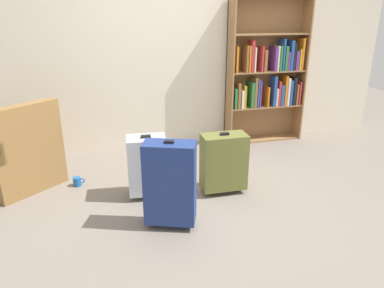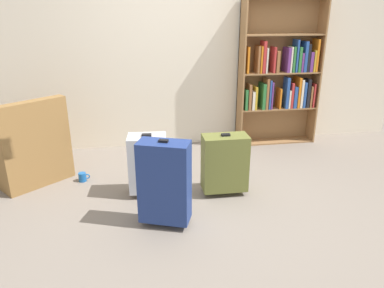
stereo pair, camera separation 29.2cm
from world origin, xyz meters
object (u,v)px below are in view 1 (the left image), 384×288
object	(u,v)px
armchair	(17,157)
bookshelf	(267,74)
mug	(77,182)
suitcase_navy_blue	(170,183)
suitcase_silver	(147,165)
suitcase_olive	(224,162)

from	to	relation	value
armchair	bookshelf	bearing A→B (deg)	12.53
bookshelf	armchair	distance (m)	3.21
mug	suitcase_navy_blue	world-z (taller)	suitcase_navy_blue
armchair	suitcase_navy_blue	size ratio (longest dim) A/B	1.28
mug	suitcase_silver	bearing A→B (deg)	-30.07
mug	armchair	bearing A→B (deg)	162.68
armchair	suitcase_navy_blue	distance (m)	1.78
armchair	suitcase_navy_blue	world-z (taller)	armchair
armchair	suitcase_olive	size ratio (longest dim) A/B	1.57
armchair	mug	bearing A→B (deg)	-17.32
suitcase_navy_blue	suitcase_silver	xyz separation A→B (m)	(-0.11, 0.57, -0.07)
suitcase_silver	suitcase_olive	bearing A→B (deg)	-8.24
bookshelf	suitcase_olive	xyz separation A→B (m)	(-1.08, -1.36, -0.59)
bookshelf	mug	size ratio (longest dim) A/B	15.80
mug	suitcase_olive	distance (m)	1.54
bookshelf	suitcase_silver	distance (m)	2.29
suitcase_olive	suitcase_silver	world-z (taller)	suitcase_silver
mug	suitcase_olive	size ratio (longest dim) A/B	0.19
armchair	suitcase_silver	bearing A→B (deg)	-24.62
suitcase_olive	suitcase_silver	size ratio (longest dim) A/B	0.99
bookshelf	suitcase_navy_blue	xyz separation A→B (m)	(-1.71, -1.83, -0.52)
bookshelf	mug	bearing A→B (deg)	-161.08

